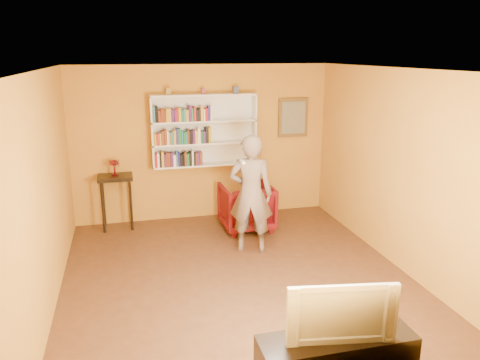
# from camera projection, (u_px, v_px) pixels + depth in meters

# --- Properties ---
(room_shell) EXTENTS (5.30, 5.80, 2.88)m
(room_shell) POSITION_uv_depth(u_px,v_px,m) (237.00, 205.00, 5.96)
(room_shell) COLOR #492B17
(room_shell) RESTS_ON ground
(bookshelf) EXTENTS (1.80, 0.29, 1.23)m
(bookshelf) POSITION_uv_depth(u_px,v_px,m) (204.00, 130.00, 8.06)
(bookshelf) COLOR white
(bookshelf) RESTS_ON room_shell
(books_row_lower) EXTENTS (0.80, 0.19, 0.26)m
(books_row_lower) POSITION_uv_depth(u_px,v_px,m) (179.00, 159.00, 7.98)
(books_row_lower) COLOR red
(books_row_lower) RESTS_ON bookshelf
(books_row_middle) EXTENTS (0.96, 0.19, 0.27)m
(books_row_middle) POSITION_uv_depth(u_px,v_px,m) (183.00, 137.00, 7.90)
(books_row_middle) COLOR gold
(books_row_middle) RESTS_ON bookshelf
(books_row_upper) EXTENTS (0.99, 0.18, 0.27)m
(books_row_upper) POSITION_uv_depth(u_px,v_px,m) (183.00, 115.00, 7.80)
(books_row_upper) COLOR #246B84
(books_row_upper) RESTS_ON bookshelf
(ornament_left) EXTENTS (0.08, 0.08, 0.11)m
(ornament_left) POSITION_uv_depth(u_px,v_px,m) (168.00, 91.00, 7.69)
(ornament_left) COLOR olive
(ornament_left) RESTS_ON bookshelf
(ornament_centre) EXTENTS (0.07, 0.07, 0.09)m
(ornament_centre) POSITION_uv_depth(u_px,v_px,m) (203.00, 91.00, 7.83)
(ornament_centre) COLOR #973241
(ornament_centre) RESTS_ON bookshelf
(ornament_right) EXTENTS (0.09, 0.09, 0.12)m
(ornament_right) POSITION_uv_depth(u_px,v_px,m) (236.00, 90.00, 7.95)
(ornament_right) COLOR #414B6D
(ornament_right) RESTS_ON bookshelf
(framed_painting) EXTENTS (0.55, 0.05, 0.70)m
(framed_painting) POSITION_uv_depth(u_px,v_px,m) (293.00, 118.00, 8.45)
(framed_painting) COLOR brown
(framed_painting) RESTS_ON room_shell
(console_table) EXTENTS (0.56, 0.43, 0.92)m
(console_table) POSITION_uv_depth(u_px,v_px,m) (116.00, 185.00, 7.77)
(console_table) COLOR black
(console_table) RESTS_ON ground
(ruby_lustre) EXTENTS (0.17, 0.17, 0.27)m
(ruby_lustre) POSITION_uv_depth(u_px,v_px,m) (114.00, 164.00, 7.68)
(ruby_lustre) COLOR maroon
(ruby_lustre) RESTS_ON console_table
(armchair) EXTENTS (0.84, 0.87, 0.77)m
(armchair) POSITION_uv_depth(u_px,v_px,m) (247.00, 207.00, 7.85)
(armchair) COLOR #4E050C
(armchair) RESTS_ON ground
(person) EXTENTS (0.75, 0.61, 1.77)m
(person) POSITION_uv_depth(u_px,v_px,m) (251.00, 194.00, 6.85)
(person) COLOR #6E5C50
(person) RESTS_ON ground
(game_remote) EXTENTS (0.04, 0.15, 0.04)m
(game_remote) POSITION_uv_depth(u_px,v_px,m) (242.00, 162.00, 6.31)
(game_remote) COLOR white
(game_remote) RESTS_ON person
(television) EXTENTS (0.95, 0.27, 0.54)m
(television) POSITION_uv_depth(u_px,v_px,m) (339.00, 309.00, 4.00)
(television) COLOR black
(television) RESTS_ON tv_cabinet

